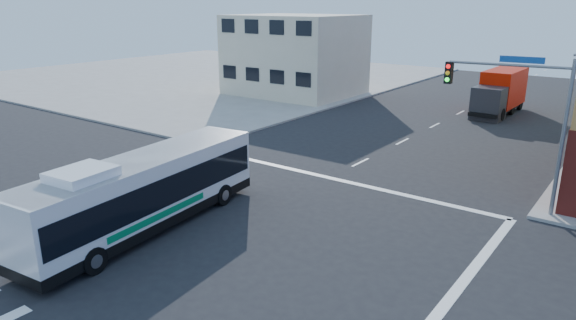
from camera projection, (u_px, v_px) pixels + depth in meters
The scene contains 6 objects.
ground at pixel (205, 240), 20.75m from camera, with size 120.00×120.00×0.00m, color black.
sidewalk_nw at pixel (206, 75), 67.49m from camera, with size 50.00×50.00×0.15m, color gray.
building_west at pixel (295, 55), 52.28m from camera, with size 12.06×10.06×8.00m.
signal_mast_ne at pixel (523, 104), 22.31m from camera, with size 7.91×1.13×8.07m.
transit_bus at pixel (145, 191), 21.31m from camera, with size 3.71×11.89×3.46m.
box_truck at pixel (500, 93), 43.70m from camera, with size 2.59×8.22×3.68m.
Camera 1 is at (13.90, -13.21, 9.21)m, focal length 32.00 mm.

